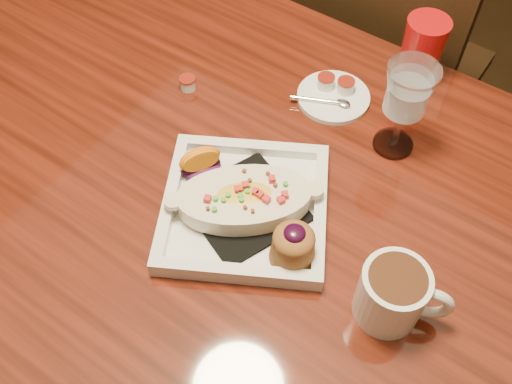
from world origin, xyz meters
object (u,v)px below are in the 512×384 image
Objects in this scene: goblet at (407,95)px; coffee_mug at (394,294)px; chair_far at (378,70)px; red_tumbler at (421,51)px; saucer at (333,94)px; plate at (249,207)px; table at (223,209)px.

coffee_mug is at bearing -64.23° from goblet.
red_tumbler is at bearing 122.42° from chair_far.
plate is at bearing -84.74° from saucer.
saucer is (-0.03, 0.29, -0.02)m from plate.
chair_far is 0.73m from plate.
red_tumbler reaches higher than saucer.
saucer is at bearing 165.18° from goblet.
red_tumbler is at bearing 68.19° from table.
coffee_mug is at bearing -32.81° from plate.
coffee_mug is 0.41m from saucer.
red_tumbler reaches higher than coffee_mug.
saucer is at bearing 65.88° from plate.
coffee_mug is 0.31m from goblet.
table is at bearing -111.81° from red_tumbler.
saucer is 1.03× the size of red_tumbler.
coffee_mug is at bearing 115.73° from chair_far.
table is 0.28m from saucer.
table is 0.16m from plate.
plate is at bearing 156.07° from coffee_mug.
coffee_mug is (0.24, -0.01, 0.02)m from plate.
plate is at bearing 97.29° from chair_far.
goblet is (-0.13, 0.27, 0.07)m from coffee_mug.
saucer is at bearing 98.87° from chair_far.
goblet reaches higher than plate.
chair_far is at bearing 98.87° from saucer.
chair_far is 0.58m from goblet.
goblet reaches higher than saucer.
chair_far is 0.42m from red_tumbler.
coffee_mug is at bearing -48.71° from saucer.
saucer is (0.06, 0.25, 0.11)m from table.
saucer is at bearing 110.79° from coffee_mug.
red_tumbler is (0.15, -0.24, 0.31)m from chair_far.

